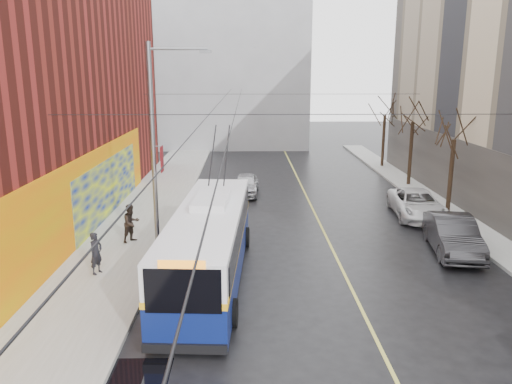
% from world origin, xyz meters
% --- Properties ---
extents(sidewalk_left, '(4.00, 60.00, 0.15)m').
position_xyz_m(sidewalk_left, '(-8.00, 12.00, 0.07)').
color(sidewalk_left, gray).
rests_on(sidewalk_left, ground).
extents(sidewalk_right, '(2.00, 60.00, 0.15)m').
position_xyz_m(sidewalk_right, '(9.00, 12.00, 0.07)').
color(sidewalk_right, gray).
rests_on(sidewalk_right, ground).
extents(lane_line, '(0.12, 50.00, 0.01)m').
position_xyz_m(lane_line, '(1.50, 14.00, 0.00)').
color(lane_line, '#BFB74C').
rests_on(lane_line, ground).
extents(building_far, '(20.50, 12.10, 18.00)m').
position_xyz_m(building_far, '(-6.00, 44.99, 9.02)').
color(building_far, gray).
rests_on(building_far, ground).
extents(streetlight_pole, '(2.65, 0.60, 9.00)m').
position_xyz_m(streetlight_pole, '(-6.14, 10.00, 4.85)').
color(streetlight_pole, slate).
rests_on(streetlight_pole, ground).
extents(catenary_wires, '(18.00, 60.00, 0.22)m').
position_xyz_m(catenary_wires, '(-2.54, 14.77, 6.25)').
color(catenary_wires, black).
extents(tree_near, '(3.20, 3.20, 6.40)m').
position_xyz_m(tree_near, '(9.00, 16.00, 4.98)').
color(tree_near, black).
rests_on(tree_near, ground).
extents(tree_mid, '(3.20, 3.20, 6.68)m').
position_xyz_m(tree_mid, '(9.00, 23.00, 5.25)').
color(tree_mid, black).
rests_on(tree_mid, ground).
extents(tree_far, '(3.20, 3.20, 6.57)m').
position_xyz_m(tree_far, '(9.00, 30.00, 5.14)').
color(tree_far, black).
rests_on(tree_far, ground).
extents(pigeons_flying, '(2.00, 1.97, 3.25)m').
position_xyz_m(pigeons_flying, '(-1.96, 9.45, 7.23)').
color(pigeons_flying, slate).
extents(trolleybus, '(3.12, 11.43, 5.36)m').
position_xyz_m(trolleybus, '(-3.79, 7.08, 1.49)').
color(trolleybus, '#0B1754').
rests_on(trolleybus, ground).
extents(parked_car_b, '(2.46, 5.16, 1.63)m').
position_xyz_m(parked_car_b, '(6.72, 9.78, 0.82)').
color(parked_car_b, '#2C2B2E').
rests_on(parked_car_b, ground).
extents(parked_car_c, '(2.86, 5.46, 1.47)m').
position_xyz_m(parked_car_c, '(7.00, 15.39, 0.73)').
color(parked_car_c, silver).
rests_on(parked_car_c, ground).
extents(following_car, '(1.84, 4.06, 1.35)m').
position_xyz_m(following_car, '(-2.42, 20.73, 0.68)').
color(following_car, '#B3B4B8').
rests_on(following_car, ground).
extents(pedestrian_a, '(0.61, 0.72, 1.67)m').
position_xyz_m(pedestrian_a, '(-8.20, 7.35, 0.98)').
color(pedestrian_a, black).
rests_on(pedestrian_a, sidewalk_left).
extents(pedestrian_b, '(1.07, 1.10, 1.79)m').
position_xyz_m(pedestrian_b, '(-7.67, 11.09, 1.04)').
color(pedestrian_b, black).
rests_on(pedestrian_b, sidewalk_left).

